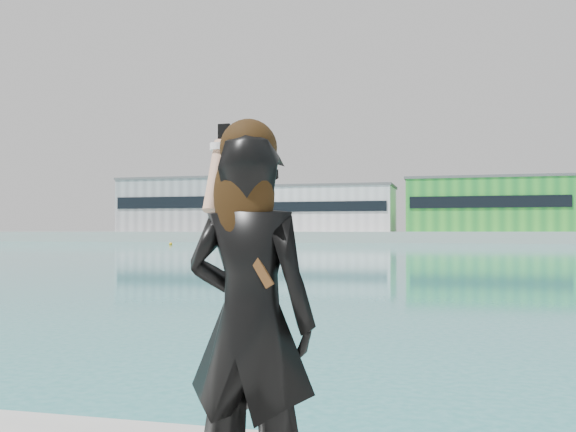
% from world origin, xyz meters
% --- Properties ---
extents(far_quay, '(320.00, 40.00, 2.00)m').
position_xyz_m(far_quay, '(0.00, 130.00, 1.00)').
color(far_quay, '#9E9E99').
rests_on(far_quay, ground).
extents(warehouse_grey_left, '(26.52, 16.36, 11.50)m').
position_xyz_m(warehouse_grey_left, '(-55.00, 127.98, 7.76)').
color(warehouse_grey_left, gray).
rests_on(warehouse_grey_left, far_quay).
extents(warehouse_white, '(24.48, 15.35, 9.50)m').
position_xyz_m(warehouse_white, '(-22.00, 127.98, 6.76)').
color(warehouse_white, silver).
rests_on(warehouse_white, far_quay).
extents(warehouse_green, '(30.60, 16.36, 10.50)m').
position_xyz_m(warehouse_green, '(8.00, 127.98, 7.26)').
color(warehouse_green, green).
rests_on(warehouse_green, far_quay).
extents(flagpole_left, '(1.28, 0.16, 8.00)m').
position_xyz_m(flagpole_left, '(-37.91, 121.00, 6.54)').
color(flagpole_left, silver).
rests_on(flagpole_left, far_quay).
extents(flagpole_right, '(1.28, 0.16, 8.00)m').
position_xyz_m(flagpole_right, '(22.09, 121.00, 6.54)').
color(flagpole_right, silver).
rests_on(flagpole_right, far_quay).
extents(motor_yacht, '(16.39, 8.16, 7.37)m').
position_xyz_m(motor_yacht, '(-32.57, 115.06, 2.07)').
color(motor_yacht, white).
rests_on(motor_yacht, ground).
extents(buoy_far, '(0.50, 0.50, 0.50)m').
position_xyz_m(buoy_far, '(-40.11, 87.21, 0.00)').
color(buoy_far, '#FFAE0D').
rests_on(buoy_far, ground).
extents(woman, '(0.66, 0.47, 1.80)m').
position_xyz_m(woman, '(0.39, -0.16, 1.71)').
color(woman, black).
rests_on(woman, near_quay).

